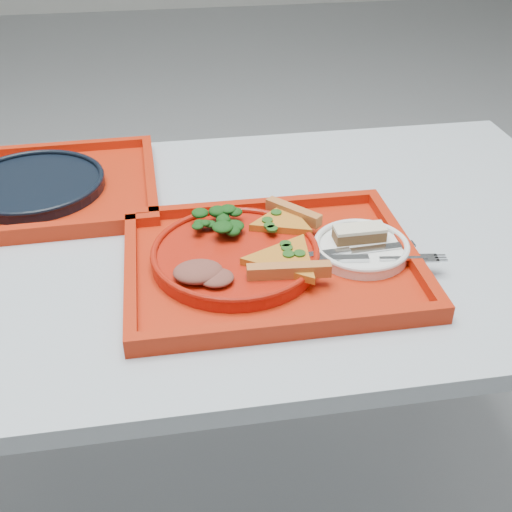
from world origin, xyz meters
name	(u,v)px	position (x,y,z in m)	size (l,w,h in m)	color
ground	(183,510)	(0.00, 0.00, 0.00)	(10.00, 10.00, 0.00)	gray
table	(159,274)	(0.00, 0.00, 0.68)	(1.60, 0.80, 0.75)	#AAB4BF
tray_main	(271,265)	(0.18, -0.12, 0.76)	(0.45, 0.35, 0.01)	#AE1F09
tray_far	(35,192)	(-0.22, 0.19, 0.76)	(0.45, 0.35, 0.01)	#AE1F09
dinner_plate	(235,257)	(0.12, -0.11, 0.77)	(0.26, 0.26, 0.02)	#A8190B
side_plate	(361,250)	(0.32, -0.12, 0.77)	(0.15, 0.15, 0.01)	white
navy_plate	(34,186)	(-0.22, 0.19, 0.77)	(0.26, 0.26, 0.02)	black
pizza_slice_a	(286,257)	(0.19, -0.15, 0.79)	(0.14, 0.12, 0.02)	gold
pizza_slice_b	(283,219)	(0.21, -0.04, 0.79)	(0.12, 0.10, 0.02)	gold
salad_heap	(217,221)	(0.10, -0.04, 0.80)	(0.08, 0.07, 0.04)	black
meat_portion	(198,272)	(0.06, -0.17, 0.79)	(0.07, 0.06, 0.02)	brown
dessert_bar	(359,233)	(0.32, -0.10, 0.79)	(0.08, 0.03, 0.02)	#482D18
knife	(359,250)	(0.31, -0.13, 0.78)	(0.18, 0.02, 0.01)	silver
fork	(378,258)	(0.34, -0.16, 0.78)	(0.18, 0.02, 0.01)	silver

